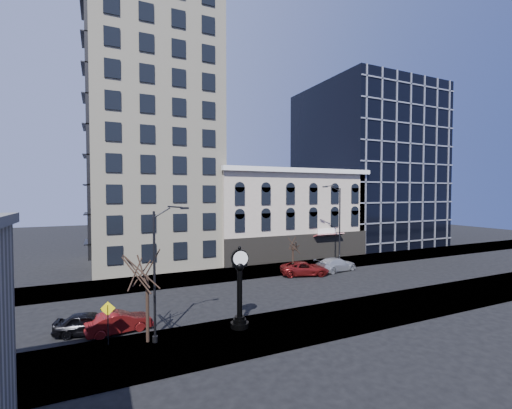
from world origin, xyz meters
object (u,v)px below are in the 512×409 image
street_clock (240,291)px  car_near_a (89,323)px  warning_sign (108,315)px  car_near_b (119,322)px  street_lamp_near (164,237)px

street_clock → car_near_a: street_clock is taller
warning_sign → car_near_a: warning_sign is taller
car_near_b → street_lamp_near: bearing=-146.3°
street_lamp_near → car_near_b: size_ratio=2.03×
street_lamp_near → car_near_a: 7.92m
warning_sign → car_near_a: 3.03m
street_clock → car_near_a: size_ratio=1.32×
street_lamp_near → car_near_b: bearing=128.7°
street_lamp_near → car_near_a: (-4.29, 3.29, -5.79)m
car_near_a → car_near_b: size_ratio=1.00×
street_clock → car_near_b: size_ratio=1.32×
car_near_b → car_near_a: bearing=63.2°
car_near_b → warning_sign: bearing=151.5°
street_lamp_near → car_near_a: size_ratio=2.02×
street_lamp_near → car_near_a: street_lamp_near is taller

